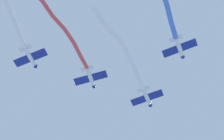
{
  "coord_description": "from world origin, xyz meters",
  "views": [
    {
      "loc": [
        -26.88,
        -16.37,
        3.56
      ],
      "look_at": [
        -5.68,
        -0.87,
        56.03
      ],
      "focal_mm": 54.16,
      "sensor_mm": 36.0,
      "label": 1
    }
  ],
  "objects_px": {
    "airplane_left_wing": "(91,78)",
    "airplane_right_wing": "(179,48)",
    "airplane_slot": "(31,57)",
    "airplane_lead": "(147,97)"
  },
  "relations": [
    {
      "from": "airplane_left_wing",
      "to": "airplane_right_wing",
      "type": "distance_m",
      "value": 16.18
    },
    {
      "from": "airplane_left_wing",
      "to": "airplane_slot",
      "type": "relative_size",
      "value": 0.99
    },
    {
      "from": "airplane_lead",
      "to": "airplane_left_wing",
      "type": "bearing_deg",
      "value": 134.45
    },
    {
      "from": "airplane_lead",
      "to": "airplane_slot",
      "type": "relative_size",
      "value": 1.0
    },
    {
      "from": "airplane_lead",
      "to": "airplane_right_wing",
      "type": "relative_size",
      "value": 1.0
    },
    {
      "from": "airplane_right_wing",
      "to": "airplane_lead",
      "type": "bearing_deg",
      "value": 50.9
    },
    {
      "from": "airplane_right_wing",
      "to": "airplane_slot",
      "type": "bearing_deg",
      "value": 109.58
    },
    {
      "from": "airplane_left_wing",
      "to": "airplane_slot",
      "type": "distance_m",
      "value": 10.87
    },
    {
      "from": "airplane_lead",
      "to": "airplane_right_wing",
      "type": "height_order",
      "value": "airplane_right_wing"
    },
    {
      "from": "airplane_lead",
      "to": "airplane_right_wing",
      "type": "distance_m",
      "value": 10.88
    }
  ]
}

